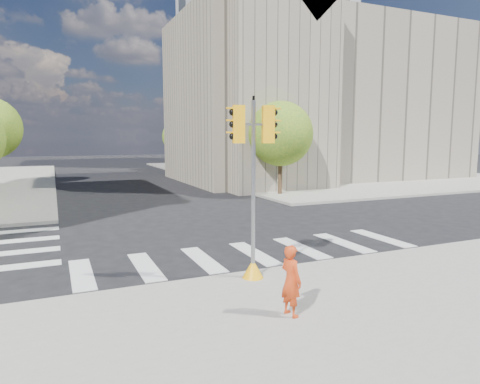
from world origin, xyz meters
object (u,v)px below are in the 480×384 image
object	(u,v)px
photographer	(291,280)
traffic_signal	(253,203)
lamp_near	(260,127)
lamp_far	(200,130)

from	to	relation	value
photographer	traffic_signal	bearing A→B (deg)	-18.68
lamp_near	lamp_far	distance (m)	14.00
lamp_far	photographer	bearing A→B (deg)	-105.43
lamp_far	photographer	size ratio (longest dim) A/B	5.40
traffic_signal	photographer	world-z (taller)	traffic_signal
lamp_near	photographer	xyz separation A→B (m)	(-9.69, -21.09, -3.68)
lamp_far	traffic_signal	bearing A→B (deg)	-106.05
lamp_far	traffic_signal	distance (m)	34.01
lamp_near	traffic_signal	world-z (taller)	lamp_near
lamp_near	lamp_far	size ratio (longest dim) A/B	1.00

